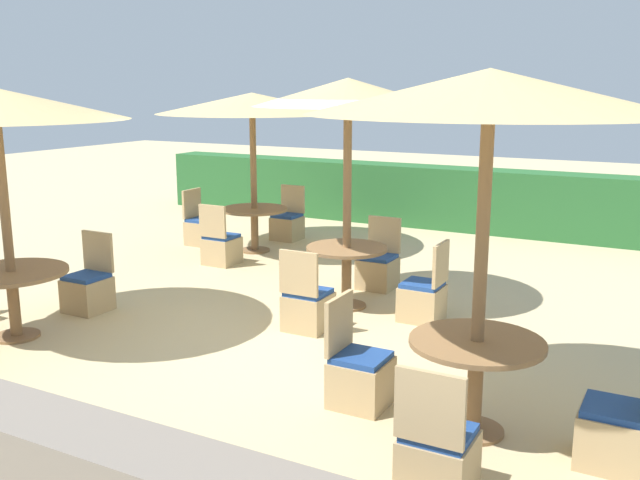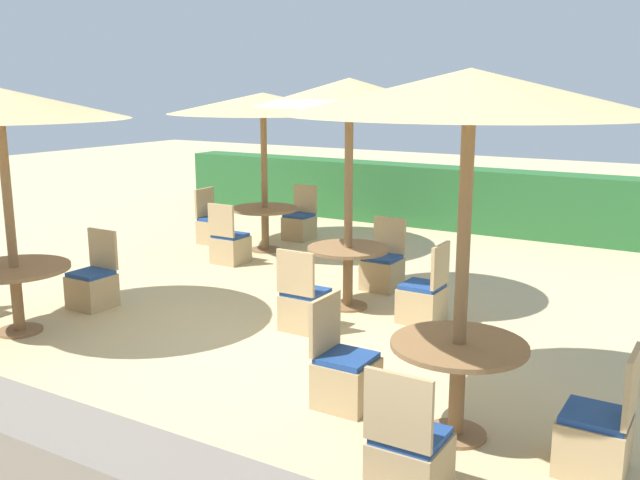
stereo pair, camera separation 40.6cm
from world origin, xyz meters
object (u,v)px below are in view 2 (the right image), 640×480
object	(u,v)px
patio_chair_front_left_north	(93,286)
patio_chair_front_right_south	(409,460)
parasol_front_right	(470,94)
round_table_front_right	(458,364)
patio_chair_front_right_east	(596,438)
patio_chair_center_north	(383,269)
patio_chair_back_left_north	(300,224)
patio_chair_back_left_west	(214,228)
parasol_center	(349,94)
round_table_back_left	(265,217)
parasol_back_left	(263,104)
round_table_center	(348,262)
patio_chair_center_south	(305,307)
patio_chair_back_left_south	(230,246)
round_table_front_left	(15,279)
patio_chair_front_right_west	(345,376)
patio_chair_center_east	(423,300)

from	to	relation	value
patio_chair_front_left_north	patio_chair_front_right_south	world-z (taller)	same
parasol_front_right	round_table_front_right	size ratio (longest dim) A/B	2.67
parasol_front_right	patio_chair_front_right_east	xyz separation A→B (m)	(1.02, -0.01, -2.33)
parasol_front_right	patio_chair_center_north	size ratio (longest dim) A/B	2.98
patio_chair_back_left_north	patio_chair_back_left_west	size ratio (longest dim) A/B	1.00
patio_chair_back_left_west	parasol_center	size ratio (longest dim) A/B	0.34
round_table_back_left	patio_chair_front_right_east	distance (m)	7.37
parasol_back_left	round_table_center	xyz separation A→B (m)	(2.61, -1.96, -1.79)
parasol_back_left	patio_chair_center_south	xyz separation A→B (m)	(2.60, -2.91, -2.10)
patio_chair_back_left_south	patio_chair_front_right_east	size ratio (longest dim) A/B	1.00
round_table_front_right	round_table_center	distance (m)	3.32
round_table_front_left	patio_chair_center_north	distance (m)	4.47
patio_chair_back_left_west	patio_chair_center_north	bearing A→B (deg)	74.78
patio_chair_center_north	patio_chair_front_right_south	bearing A→B (deg)	118.19
patio_chair_front_right_south	parasol_center	xyz separation A→B (m)	(-2.31, 3.36, 2.29)
round_table_center	patio_chair_center_north	bearing A→B (deg)	89.71
patio_chair_center_north	patio_chair_back_left_west	bearing A→B (deg)	-15.22
patio_chair_back_left_west	parasol_center	world-z (taller)	parasol_center
parasol_center	patio_chair_front_right_west	bearing A→B (deg)	-61.63
parasol_center	patio_chair_center_north	xyz separation A→B (m)	(0.00, 0.95, -2.29)
patio_chair_back_left_north	patio_chair_back_left_west	xyz separation A→B (m)	(-1.07, -1.03, 0.00)
round_table_back_left	round_table_front_left	bearing A→B (deg)	-90.39
patio_chair_front_right_west	patio_chair_center_north	size ratio (longest dim) A/B	1.00
patio_chair_front_right_west	patio_chair_front_right_east	bearing A→B (deg)	89.02
round_table_front_right	patio_chair_front_right_west	xyz separation A→B (m)	(-1.00, 0.03, -0.33)
round_table_back_left	patio_chair_back_left_north	world-z (taller)	patio_chair_back_left_north
patio_chair_front_left_north	patio_chair_center_south	size ratio (longest dim) A/B	1.00
patio_chair_front_right_west	round_table_center	size ratio (longest dim) A/B	0.95
patio_chair_front_right_west	round_table_center	xyz separation A→B (m)	(-1.29, 2.39, 0.31)
patio_chair_back_left_north	patio_chair_front_right_east	distance (m)	8.01
patio_chair_back_left_west	patio_chair_back_left_north	bearing A→B (deg)	133.94
patio_chair_front_right_east	round_table_front_right	bearing A→B (deg)	89.61
parasol_back_left	parasol_center	world-z (taller)	parasol_center
round_table_front_left	patio_chair_back_left_west	distance (m)	4.72
patio_chair_front_left_north	parasol_front_right	xyz separation A→B (m)	(4.94, -0.82, 2.33)
parasol_back_left	round_table_front_right	bearing A→B (deg)	-41.73
patio_chair_back_left_south	patio_chair_center_east	xyz separation A→B (m)	(3.59, -1.03, 0.00)
patio_chair_back_left_west	round_table_center	world-z (taller)	patio_chair_back_left_west
parasol_front_right	patio_chair_center_south	size ratio (longest dim) A/B	2.98
round_table_center	patio_chair_center_south	distance (m)	1.00
patio_chair_back_left_west	patio_chair_center_south	bearing A→B (deg)	51.66
round_table_back_left	parasol_center	xyz separation A→B (m)	(2.61, -1.96, 1.99)
parasol_back_left	patio_chair_front_right_west	bearing A→B (deg)	-48.05
round_table_back_left	patio_chair_front_right_south	size ratio (longest dim) A/B	1.16
patio_chair_center_south	parasol_back_left	bearing A→B (deg)	131.85
patio_chair_front_left_north	patio_chair_back_left_west	size ratio (longest dim) A/B	1.00
patio_chair_back_left_south	patio_chair_back_left_west	distance (m)	1.45
patio_chair_front_left_north	parasol_back_left	world-z (taller)	parasol_back_left
patio_chair_back_left_south	parasol_center	world-z (taller)	parasol_center
patio_chair_back_left_south	patio_chair_center_east	distance (m)	3.73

